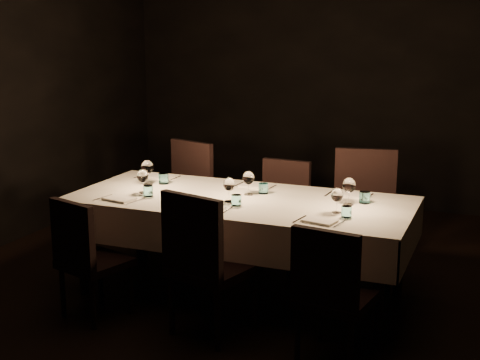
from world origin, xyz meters
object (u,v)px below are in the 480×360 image
at_px(chair_far_center, 282,207).
at_px(chair_far_right, 364,209).
at_px(chair_near_left, 85,253).
at_px(chair_far_left, 183,193).
at_px(chair_near_right, 331,288).
at_px(chair_near_center, 204,258).
at_px(dining_table, 240,208).

bearing_deg(chair_far_center, chair_far_right, 0.06).
xyz_separation_m(chair_near_left, chair_far_left, (-0.03, 1.55, 0.06)).
height_order(chair_near_left, chair_near_right, chair_near_right).
relative_size(chair_near_right, chair_far_left, 0.87).
distance_m(chair_near_center, chair_near_right, 0.86).
distance_m(dining_table, chair_near_right, 1.22).
xyz_separation_m(chair_near_center, chair_far_right, (0.72, 1.49, 0.02)).
bearing_deg(chair_far_center, chair_near_right, -58.72).
relative_size(dining_table, chair_far_left, 2.52).
distance_m(chair_near_left, chair_far_center, 1.82).
height_order(chair_far_left, chair_far_right, chair_far_right).
bearing_deg(chair_near_right, chair_near_center, 5.07).
bearing_deg(chair_far_right, chair_near_center, -126.56).
bearing_deg(dining_table, chair_far_center, 85.56).
bearing_deg(chair_far_left, chair_near_center, -40.45).
bearing_deg(chair_far_right, chair_near_right, -95.85).
distance_m(dining_table, chair_far_left, 1.15).
height_order(dining_table, chair_far_center, chair_far_center).
distance_m(chair_near_left, chair_near_center, 0.88).
bearing_deg(chair_far_right, chair_near_left, -146.54).
bearing_deg(chair_near_center, chair_near_right, -168.70).
bearing_deg(dining_table, chair_near_center, -86.19).
xyz_separation_m(chair_near_left, chair_near_center, (0.87, 0.06, 0.06)).
xyz_separation_m(chair_near_right, chair_far_center, (-0.84, 1.59, 0.01)).
bearing_deg(chair_near_left, chair_far_center, -102.00).
bearing_deg(dining_table, chair_near_right, -41.34).
bearing_deg(chair_far_right, chair_far_center, 166.10).
height_order(chair_near_center, chair_near_right, chair_near_center).
bearing_deg(chair_near_left, chair_far_right, -118.77).
xyz_separation_m(chair_near_right, chair_far_right, (-0.13, 1.55, 0.08)).
relative_size(chair_far_left, chair_far_center, 1.12).
relative_size(chair_near_center, chair_near_right, 1.13).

